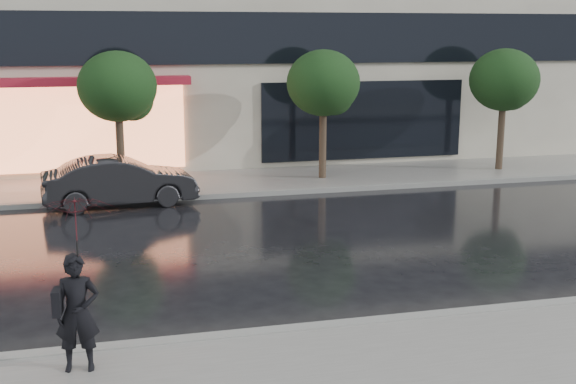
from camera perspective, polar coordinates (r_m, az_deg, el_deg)
name	(u,v)px	position (r m, az deg, el deg)	size (l,w,h in m)	color
ground	(319,308)	(12.16, 2.50, -9.11)	(120.00, 120.00, 0.00)	black
sidewalk_far	(224,182)	(21.78, -5.05, 0.76)	(60.00, 3.50, 0.12)	slate
curb_near	(338,327)	(11.25, 3.96, -10.59)	(60.00, 0.25, 0.14)	gray
curb_far	(234,195)	(20.09, -4.28, -0.20)	(60.00, 0.25, 0.14)	gray
tree_mid_west	(120,89)	(20.93, -13.16, 7.92)	(2.20, 2.20, 3.99)	#33261C
tree_mid_east	(325,85)	(21.84, 2.94, 8.41)	(2.20, 2.20, 3.99)	#33261C
tree_far_east	(505,82)	(24.25, 16.80, 8.30)	(2.20, 2.20, 3.99)	#33261C
parked_car	(120,181)	(19.42, -13.15, 0.81)	(1.38, 3.96, 1.30)	black
pedestrian_with_umbrella	(76,255)	(9.63, -16.38, -4.78)	(1.08, 1.10, 2.34)	black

